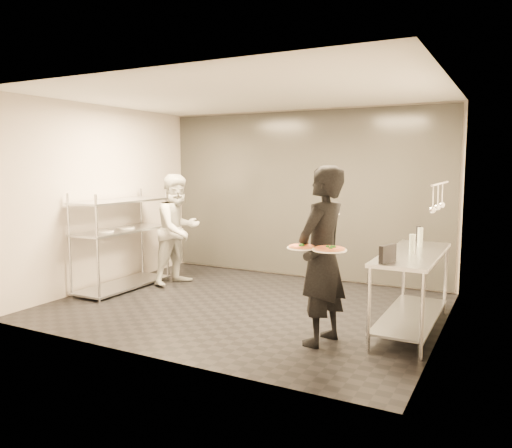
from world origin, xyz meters
The scene contains 13 objects.
room_shell centered at (0.00, 1.18, 1.40)m, with size 5.00×4.00×2.80m.
pass_rack centered at (-2.15, 0.00, 0.77)m, with size 0.60×1.60×1.50m.
prep_counter centered at (2.18, 0.00, 0.63)m, with size 0.60×1.80×0.92m.
utensil_rail centered at (2.43, 0.00, 1.55)m, with size 0.07×1.20×0.31m.
waiter centered at (1.40, -0.83, 0.95)m, with size 0.69×0.45×1.90m, color black.
chef centered at (-1.55, 0.63, 0.88)m, with size 0.85×0.66×1.75m, color beige.
pizza_plate_near centered at (1.26, -1.05, 1.07)m, with size 0.30×0.30×0.05m.
pizza_plate_far centered at (1.57, -1.08, 1.07)m, with size 0.35×0.35×0.05m.
salad_plate centered at (1.31, -0.49, 1.38)m, with size 0.31×0.31×0.07m.
pos_monitor centered at (2.06, -0.72, 1.01)m, with size 0.05×0.25×0.18m, color black.
bottle_green centered at (2.18, 0.46, 1.03)m, with size 0.06×0.06×0.23m, color #909E91.
bottle_clear centered at (2.19, -0.11, 1.03)m, with size 0.07×0.07×0.22m, color #909E91.
bottle_dark centered at (2.10, 0.80, 1.02)m, with size 0.06×0.06×0.21m, color black.
Camera 1 is at (3.19, -5.73, 1.92)m, focal length 35.00 mm.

